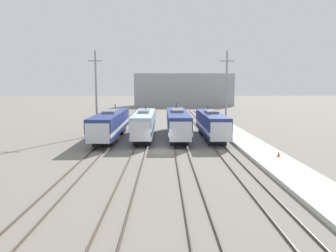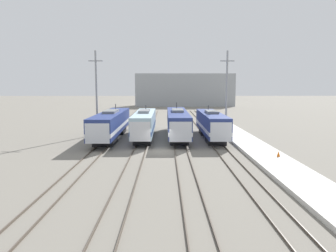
% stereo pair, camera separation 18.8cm
% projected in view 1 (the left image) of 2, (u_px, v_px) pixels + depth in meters
% --- Properties ---
extents(ground_plane, '(400.00, 400.00, 0.00)m').
position_uv_depth(ground_plane, '(160.00, 151.00, 38.20)').
color(ground_plane, slate).
extents(rail_pair_far_left, '(1.50, 120.00, 0.15)m').
position_uv_depth(rail_pair_far_left, '(98.00, 151.00, 38.10)').
color(rail_pair_far_left, '#4C4238').
rests_on(rail_pair_far_left, ground_plane).
extents(rail_pair_center_left, '(1.51, 120.00, 0.15)m').
position_uv_depth(rail_pair_center_left, '(140.00, 151.00, 38.16)').
color(rail_pair_center_left, '#4C4238').
rests_on(rail_pair_center_left, ground_plane).
extents(rail_pair_center_right, '(1.51, 120.00, 0.15)m').
position_uv_depth(rail_pair_center_right, '(181.00, 151.00, 38.22)').
color(rail_pair_center_right, '#4C4238').
rests_on(rail_pair_center_right, ground_plane).
extents(rail_pair_far_right, '(1.50, 120.00, 0.15)m').
position_uv_depth(rail_pair_far_right, '(222.00, 151.00, 38.28)').
color(rail_pair_far_right, '#4C4238').
rests_on(rail_pair_far_right, ground_plane).
extents(locomotive_far_left, '(3.12, 20.08, 4.73)m').
position_uv_depth(locomotive_far_left, '(111.00, 124.00, 47.17)').
color(locomotive_far_left, black).
rests_on(locomotive_far_left, ground_plane).
extents(locomotive_center_left, '(2.77, 16.85, 4.59)m').
position_uv_depth(locomotive_center_left, '(144.00, 124.00, 46.98)').
color(locomotive_center_left, '#232326').
rests_on(locomotive_center_left, ground_plane).
extents(locomotive_center_right, '(2.95, 19.40, 4.93)m').
position_uv_depth(locomotive_center_right, '(177.00, 123.00, 47.94)').
color(locomotive_center_right, black).
rests_on(locomotive_center_right, ground_plane).
extents(locomotive_far_right, '(2.84, 16.65, 4.59)m').
position_uv_depth(locomotive_far_right, '(212.00, 124.00, 46.85)').
color(locomotive_far_right, black).
rests_on(locomotive_far_right, ground_plane).
extents(catenary_tower_left, '(2.15, 0.29, 12.90)m').
position_uv_depth(catenary_tower_left, '(96.00, 92.00, 50.23)').
color(catenary_tower_left, gray).
rests_on(catenary_tower_left, ground_plane).
extents(catenary_tower_right, '(2.15, 0.29, 12.90)m').
position_uv_depth(catenary_tower_right, '(226.00, 92.00, 50.48)').
color(catenary_tower_right, gray).
rests_on(catenary_tower_right, ground_plane).
extents(platform, '(4.00, 120.00, 0.37)m').
position_uv_depth(platform, '(258.00, 150.00, 38.32)').
color(platform, beige).
rests_on(platform, ground_plane).
extents(traffic_cone, '(0.35, 0.35, 0.60)m').
position_uv_depth(traffic_cone, '(279.00, 154.00, 33.69)').
color(traffic_cone, orange).
rests_on(traffic_cone, platform).
extents(depot_building, '(35.95, 9.09, 11.83)m').
position_uv_depth(depot_building, '(184.00, 90.00, 121.26)').
color(depot_building, '#9EA3A8').
rests_on(depot_building, ground_plane).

